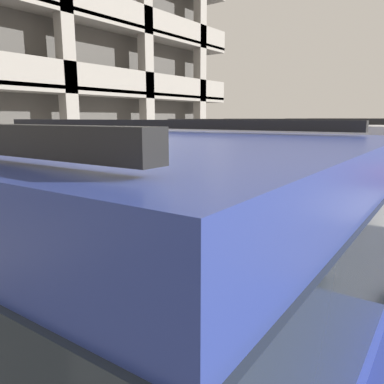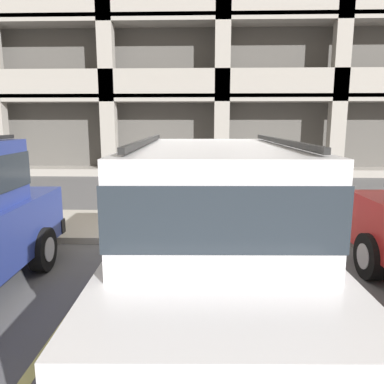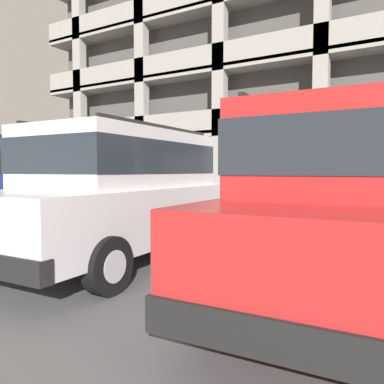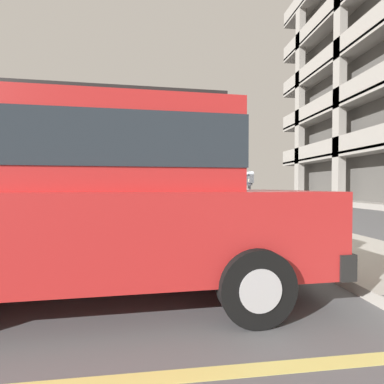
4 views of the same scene
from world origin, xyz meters
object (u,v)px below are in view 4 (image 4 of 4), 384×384
at_px(dark_hatchback, 96,195).
at_px(parking_meter_near, 249,186).
at_px(silver_suv, 138,190).
at_px(red_sedan, 144,189).

distance_m(dark_hatchback, parking_meter_near, 4.53).
relative_size(silver_suv, dark_hatchback, 1.00).
distance_m(silver_suv, red_sedan, 3.35).
bearing_deg(parking_meter_near, dark_hatchback, -40.80).
relative_size(silver_suv, red_sedan, 1.00).
bearing_deg(silver_suv, parking_meter_near, 92.81).
xyz_separation_m(silver_suv, dark_hatchback, (3.21, -0.17, 0.00)).
bearing_deg(parking_meter_near, red_sedan, -137.38).
bearing_deg(red_sedan, parking_meter_near, 40.68).
bearing_deg(parking_meter_near, silver_suv, -85.54).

